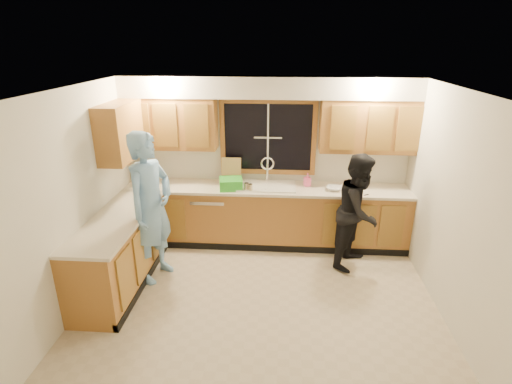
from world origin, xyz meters
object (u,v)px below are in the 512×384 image
Objects in this scene: stove at (100,277)px; woman at (359,211)px; dishwasher at (211,217)px; knife_block at (147,175)px; soap_bottle at (307,180)px; sink at (267,190)px; dish_crate at (231,184)px; bowl at (334,188)px; man at (151,208)px.

woman reaches higher than stove.
stove is at bearing -117.69° from dishwasher.
soap_bottle is (2.43, 0.03, -0.02)m from knife_block.
sink is 0.96m from dishwasher.
dish_crate is at bearing -169.61° from soap_bottle.
dish_crate is at bearing -167.20° from sink.
woman is (2.12, -0.53, 0.39)m from dishwasher.
sink is at bearing 175.63° from bowl.
woman is at bearing -13.34° from dish_crate.
man reaches higher than sink.
soap_bottle is (0.60, 0.09, 0.15)m from sink.
knife_block is 1.08× the size of bowl.
knife_block is 1.32m from dish_crate.
dish_crate is 1.49× the size of bowl.
woman reaches higher than bowl.
soap_bottle is at bearing 10.39° from dish_crate.
knife_block is 2.43m from soap_bottle.
dishwasher is at bearing -7.45° from man.
dishwasher is at bearing 178.11° from bowl.
woman reaches higher than knife_block.
bowl is at bearing -46.89° from man.
woman is at bearing -23.10° from sink.
woman is (3.07, 1.28, 0.35)m from stove.
soap_bottle is at bearing 38.51° from stove.
stove is (-1.80, -1.82, -0.41)m from sink.
stove is at bearing -147.88° from bowl.
knife_block is (-0.41, 1.11, 0.06)m from man.
sink reaches higher than bowl.
man reaches higher than soap_bottle.
bowl reaches higher than dishwasher.
soap_bottle is (2.01, 1.14, 0.03)m from man.
woman is 4.84× the size of dish_crate.
dishwasher is 2.22m from woman.
woman is at bearing 22.63° from stove.
stove is 4.62× the size of soap_bottle.
dish_crate is (-0.52, -0.12, 0.13)m from sink.
woman is 0.95m from soap_bottle.
woman is at bearing -53.85° from knife_block.
knife_block is at bearing 90.78° from stove.
soap_bottle is (-0.67, 0.63, 0.22)m from woman.
man is at bearing -133.65° from dish_crate.
woman reaches higher than dish_crate.
man is at bearing -118.40° from dishwasher.
sink is 4.42× the size of soap_bottle.
dishwasher is 3.70× the size of bowl.
soap_bottle reaches higher than stove.
soap_bottle is at bearing 8.28° from sink.
dishwasher is 0.51× the size of woman.
man is at bearing -157.83° from bowl.
stove reaches higher than dishwasher.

